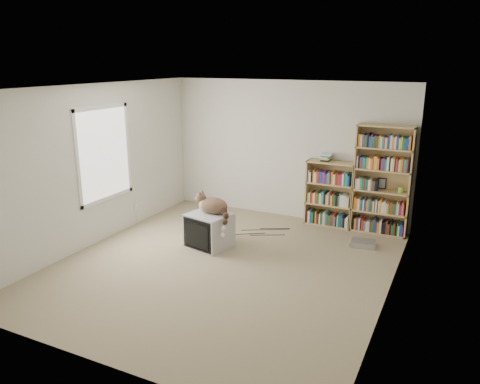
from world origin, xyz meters
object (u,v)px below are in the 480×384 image
at_px(bookcase_short, 330,196).
at_px(dvd_player, 363,244).
at_px(cat, 215,209).
at_px(bookcase_tall, 382,183).
at_px(crt_tv, 209,230).

xyz_separation_m(bookcase_short, dvd_player, (0.77, -0.75, -0.48)).
bearing_deg(cat, dvd_player, 24.28).
relative_size(bookcase_tall, dvd_player, 4.84).
height_order(cat, bookcase_tall, bookcase_tall).
height_order(bookcase_tall, dvd_player, bookcase_tall).
relative_size(crt_tv, bookcase_short, 0.62).
bearing_deg(dvd_player, bookcase_tall, 75.85).
xyz_separation_m(cat, dvd_player, (2.10, 1.02, -0.58)).
relative_size(cat, bookcase_short, 0.59).
relative_size(bookcase_short, dvd_player, 3.04).
relative_size(cat, dvd_player, 1.79).
relative_size(bookcase_tall, bookcase_short, 1.59).
height_order(crt_tv, bookcase_short, bookcase_short).
height_order(crt_tv, bookcase_tall, bookcase_tall).
distance_m(crt_tv, cat, 0.37).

